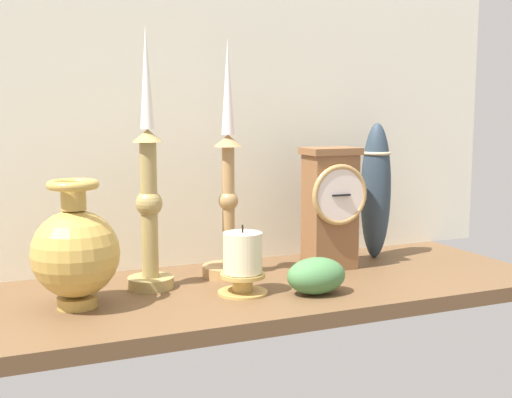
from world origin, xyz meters
TOP-DOWN VIEW (x-y plane):
  - ground_plane at (0.00, 0.00)cm, footprint 100.00×36.00cm
  - back_wall at (0.00, 18.50)cm, footprint 120.00×2.00cm
  - mantel_clock at (17.60, 4.77)cm, footprint 10.67×7.63cm
  - candlestick_tall_left at (-15.19, 4.56)cm, footprint 7.37×7.37cm
  - candlestick_tall_center at (-0.96, 7.01)cm, footprint 9.05×9.05cm
  - brass_vase_bulbous at (-27.52, -1.52)cm, footprint 12.57×12.57cm
  - pillar_candle_front at (-2.99, -4.32)cm, footprint 7.74×7.74cm
  - tall_ceramic_vase at (29.73, 9.07)cm, footprint 5.67×5.67cm
  - ivy_sprig at (7.40, -8.86)cm, footprint 9.51×6.66cm

SIDE VIEW (x-z plane):
  - ground_plane at x=0.00cm, z-range -2.40..0.00cm
  - ivy_sprig at x=7.40cm, z-range 0.00..5.68cm
  - pillar_candle_front at x=-2.99cm, z-range -0.53..10.25cm
  - brass_vase_bulbous at x=-27.52cm, z-range -1.00..17.41cm
  - mantel_clock at x=17.60cm, z-range 0.45..22.02cm
  - candlestick_tall_center at x=-0.96cm, z-range -6.90..32.89cm
  - tall_ceramic_vase at x=29.73cm, z-range 0.15..25.87cm
  - candlestick_tall_left at x=-15.19cm, z-range -5.82..35.32cm
  - back_wall at x=0.00cm, z-range 0.00..65.00cm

